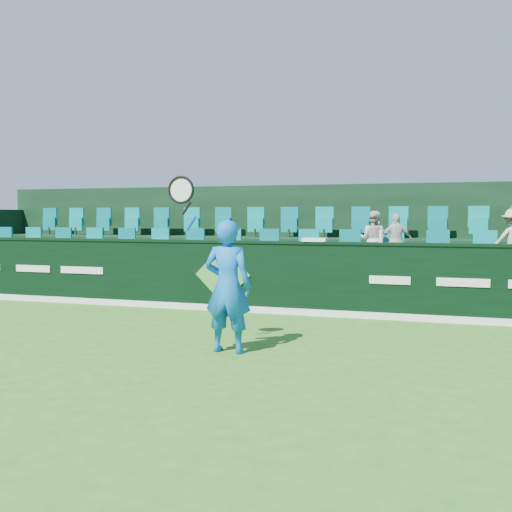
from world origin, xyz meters
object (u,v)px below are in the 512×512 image
(tennis_player, at_px, (227,285))
(spectator_left, at_px, (373,239))
(spectator_middle, at_px, (396,241))
(towel, at_px, (315,240))
(drinks_bottle, at_px, (381,236))

(tennis_player, distance_m, spectator_left, 4.56)
(spectator_middle, bearing_deg, tennis_player, 52.58)
(tennis_player, height_order, spectator_left, tennis_player)
(towel, height_order, drinks_bottle, drinks_bottle)
(towel, distance_m, drinks_bottle, 1.18)
(spectator_left, height_order, towel, spectator_left)
(tennis_player, distance_m, towel, 3.25)
(drinks_bottle, bearing_deg, tennis_player, -118.53)
(spectator_left, xyz_separation_m, spectator_middle, (0.44, 0.00, -0.02))
(spectator_left, relative_size, towel, 2.61)
(spectator_middle, bearing_deg, spectator_left, -13.32)
(tennis_player, xyz_separation_m, towel, (0.54, 3.16, 0.48))
(tennis_player, distance_m, spectator_middle, 4.71)
(drinks_bottle, bearing_deg, spectator_left, 102.18)
(spectator_middle, distance_m, towel, 1.78)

